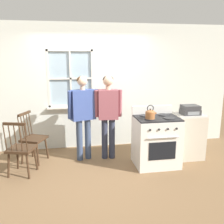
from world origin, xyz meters
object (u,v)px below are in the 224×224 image
(person_teen_center, at_px, (108,110))
(potted_plant, at_px, (79,103))
(person_elderly_left, at_px, (83,110))
(stove, at_px, (156,141))
(chair_near_wall, at_px, (21,149))
(side_counter, at_px, (188,136))
(kettle, at_px, (150,114))
(chair_by_window, at_px, (33,139))
(stereo, at_px, (190,110))

(person_teen_center, relative_size, potted_plant, 5.22)
(person_elderly_left, distance_m, person_teen_center, 0.49)
(person_teen_center, bearing_deg, stove, -24.69)
(person_elderly_left, xyz_separation_m, potted_plant, (-0.05, 0.65, 0.03))
(potted_plant, bearing_deg, chair_near_wall, -133.14)
(potted_plant, distance_m, side_counter, 2.37)
(kettle, bearing_deg, person_teen_center, 137.83)
(chair_by_window, bearing_deg, stove, -79.34)
(stove, height_order, potted_plant, potted_plant)
(chair_near_wall, xyz_separation_m, potted_plant, (1.05, 1.12, 0.57))
(chair_by_window, xyz_separation_m, chair_near_wall, (-0.13, -0.54, 0.00))
(person_elderly_left, xyz_separation_m, stove, (1.32, -0.49, -0.53))
(chair_near_wall, height_order, potted_plant, potted_plant)
(person_teen_center, bearing_deg, stereo, -4.70)
(chair_near_wall, distance_m, person_elderly_left, 1.32)
(stereo, bearing_deg, chair_by_window, 173.57)
(chair_by_window, distance_m, stove, 2.35)
(person_elderly_left, bearing_deg, chair_near_wall, -174.76)
(stove, bearing_deg, kettle, -143.63)
(person_elderly_left, relative_size, person_teen_center, 1.00)
(chair_by_window, height_order, person_teen_center, person_teen_center)
(chair_near_wall, relative_size, potted_plant, 3.07)
(person_elderly_left, height_order, kettle, person_elderly_left)
(chair_near_wall, xyz_separation_m, person_teen_center, (1.59, 0.45, 0.54))
(stereo, bearing_deg, potted_plant, 156.37)
(chair_by_window, bearing_deg, stereo, -72.18)
(kettle, distance_m, potted_plant, 1.74)
(stove, distance_m, potted_plant, 1.86)
(person_elderly_left, xyz_separation_m, kettle, (1.14, -0.62, 0.02))
(chair_near_wall, distance_m, stereo, 3.22)
(potted_plant, bearing_deg, person_elderly_left, -85.69)
(chair_by_window, distance_m, kettle, 2.29)
(chair_by_window, height_order, side_counter, chair_by_window)
(chair_near_wall, bearing_deg, person_elderly_left, -140.65)
(chair_near_wall, height_order, stove, stove)
(kettle, bearing_deg, stove, 36.37)
(kettle, distance_m, side_counter, 1.15)
(person_teen_center, bearing_deg, person_elderly_left, -178.80)
(chair_by_window, relative_size, side_counter, 1.08)
(kettle, bearing_deg, potted_plant, 133.12)
(side_counter, bearing_deg, potted_plant, 156.84)
(stereo, bearing_deg, stove, -164.36)
(person_elderly_left, bearing_deg, stove, -38.19)
(kettle, relative_size, potted_plant, 0.78)
(kettle, xyz_separation_m, potted_plant, (-1.19, 1.27, 0.00))
(person_elderly_left, relative_size, side_counter, 1.83)
(stove, relative_size, potted_plant, 3.42)
(potted_plant, xyz_separation_m, stereo, (2.12, -0.93, -0.04))
(kettle, bearing_deg, chair_near_wall, 176.29)
(chair_by_window, bearing_deg, kettle, -83.73)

